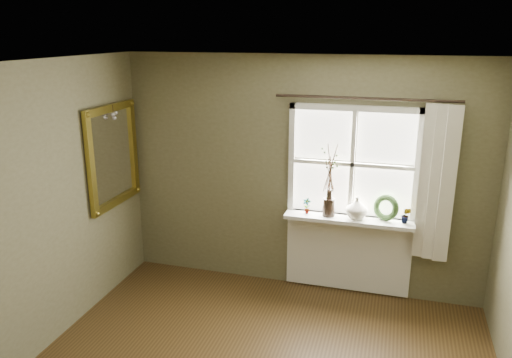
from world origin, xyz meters
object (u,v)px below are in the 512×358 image
object	(u,v)px
cream_vase	(357,208)
wreath	(386,210)
dark_jug	(329,207)
gilt_mirror	(113,155)

from	to	relation	value
cream_vase	wreath	size ratio (longest dim) A/B	0.84
dark_jug	cream_vase	bearing A→B (deg)	0.00
dark_jug	cream_vase	distance (m)	0.29
cream_vase	wreath	world-z (taller)	wreath
cream_vase	gilt_mirror	size ratio (longest dim) A/B	0.21
dark_jug	wreath	distance (m)	0.59
dark_jug	wreath	xyz separation A→B (m)	(0.59, 0.04, 0.01)
wreath	gilt_mirror	world-z (taller)	gilt_mirror
dark_jug	gilt_mirror	size ratio (longest dim) A/B	0.17
dark_jug	cream_vase	size ratio (longest dim) A/B	0.83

